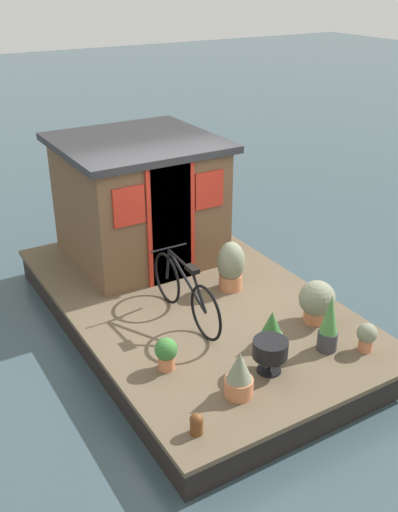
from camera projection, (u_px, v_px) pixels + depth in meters
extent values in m
plane|color=#384C54|center=(192.00, 324.00, 8.11)|extent=(60.00, 60.00, 0.00)
cube|color=brown|center=(191.00, 299.00, 7.93)|extent=(5.27, 3.22, 0.06)
cube|color=black|center=(192.00, 312.00, 8.03)|extent=(5.17, 3.15, 0.37)
cube|color=brown|center=(139.00, 202.00, 8.72)|extent=(1.96, 2.02, 1.71)
cube|color=#28282B|center=(136.00, 143.00, 8.32)|extent=(2.16, 2.22, 0.10)
cube|color=maroon|center=(171.00, 226.00, 7.95)|extent=(0.04, 0.60, 1.70)
cube|color=red|center=(171.00, 222.00, 7.93)|extent=(0.03, 0.72, 1.80)
cube|color=red|center=(209.00, 190.00, 8.06)|extent=(0.03, 0.44, 0.52)
cube|color=red|center=(129.00, 206.00, 7.50)|extent=(0.03, 0.44, 0.52)
torus|color=black|center=(167.00, 278.00, 7.67)|extent=(0.69, 0.05, 0.69)
torus|color=black|center=(206.00, 313.00, 6.90)|extent=(0.69, 0.05, 0.69)
cylinder|color=black|center=(187.00, 280.00, 7.15)|extent=(0.93, 0.05, 0.47)
cylinder|color=black|center=(180.00, 260.00, 7.19)|extent=(0.60, 0.04, 0.06)
cylinder|color=black|center=(199.00, 292.00, 6.93)|extent=(0.35, 0.04, 0.43)
cylinder|color=black|center=(168.00, 264.00, 7.54)|extent=(0.12, 0.04, 0.45)
cube|color=black|center=(192.00, 269.00, 6.95)|extent=(0.20, 0.10, 0.06)
cylinder|color=black|center=(169.00, 248.00, 7.40)|extent=(0.03, 0.50, 0.02)
cylinder|color=#38383D|center=(327.00, 341.00, 6.78)|extent=(0.23, 0.23, 0.23)
cone|color=#4C8942|center=(330.00, 314.00, 6.62)|extent=(0.21, 0.21, 0.48)
cylinder|color=#C6754C|center=(239.00, 387.00, 6.07)|extent=(0.30, 0.30, 0.19)
cone|color=gray|center=(240.00, 366.00, 5.95)|extent=(0.27, 0.27, 0.33)
cylinder|color=slate|center=(271.00, 339.00, 6.89)|extent=(0.28, 0.28, 0.15)
cone|color=#387533|center=(272.00, 323.00, 6.79)|extent=(0.25, 0.25, 0.30)
cylinder|color=#C6754C|center=(166.00, 362.00, 6.47)|extent=(0.19, 0.19, 0.16)
sphere|color=#387533|center=(166.00, 349.00, 6.40)|extent=(0.26, 0.26, 0.26)
cylinder|color=#C6754C|center=(230.00, 281.00, 8.09)|extent=(0.32, 0.32, 0.21)
ellipsoid|color=gray|center=(231.00, 262.00, 7.96)|extent=(0.38, 0.38, 0.58)
cylinder|color=#C6754C|center=(315.00, 315.00, 7.35)|extent=(0.30, 0.30, 0.17)
sphere|color=gray|center=(317.00, 298.00, 7.24)|extent=(0.45, 0.45, 0.45)
cylinder|color=#C6754C|center=(365.00, 345.00, 6.79)|extent=(0.17, 0.17, 0.15)
sphere|color=gray|center=(367.00, 333.00, 6.72)|extent=(0.24, 0.24, 0.24)
cylinder|color=black|center=(270.00, 349.00, 6.34)|extent=(0.39, 0.39, 0.19)
cylinder|color=black|center=(269.00, 363.00, 6.42)|extent=(0.04, 0.04, 0.20)
cylinder|color=black|center=(269.00, 370.00, 6.46)|extent=(0.27, 0.27, 0.02)
cylinder|color=brown|center=(197.00, 426.00, 5.57)|extent=(0.13, 0.13, 0.16)
sphere|color=brown|center=(197.00, 420.00, 5.53)|extent=(0.13, 0.13, 0.13)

